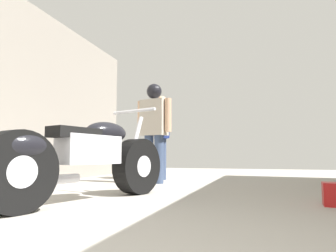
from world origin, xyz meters
name	(u,v)px	position (x,y,z in m)	size (l,w,h in m)	color
ground_plane	(185,194)	(0.00, 3.15, 0.00)	(15.12, 15.12, 0.00)	#A8A399
garage_partition_left	(9,87)	(-2.78, 3.15, 1.51)	(0.08, 6.93, 3.03)	gray
motorcycle_maroon_cruiser	(86,159)	(-0.79, 2.23, 0.43)	(0.92, 2.16, 1.02)	black
mechanic_in_blue	(162,132)	(-1.01, 5.24, 0.95)	(0.42, 0.64, 1.67)	#384766
mechanic_with_helmet	(154,123)	(-0.86, 4.41, 1.03)	(0.68, 0.33, 1.72)	#384766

